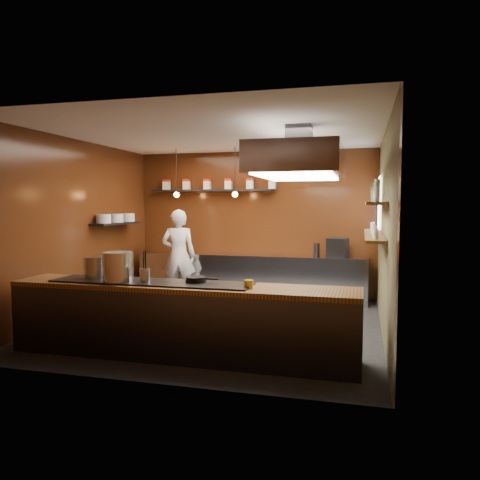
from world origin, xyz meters
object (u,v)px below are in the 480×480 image
(extractor_hood, at_px, (299,162))
(stockpot_large, at_px, (118,267))
(stockpot_small, at_px, (95,267))
(chef, at_px, (179,255))
(espresso_machine, at_px, (338,248))

(extractor_hood, relative_size, stockpot_large, 5.26)
(stockpot_large, distance_m, stockpot_small, 0.45)
(extractor_hood, bearing_deg, chef, 142.93)
(stockpot_large, relative_size, espresso_machine, 1.04)
(espresso_machine, bearing_deg, chef, -157.30)
(extractor_hood, xyz_separation_m, stockpot_large, (-2.11, -1.29, -1.38))
(extractor_hood, distance_m, espresso_machine, 2.94)
(extractor_hood, relative_size, chef, 1.10)
(extractor_hood, distance_m, stockpot_small, 3.12)
(espresso_machine, height_order, chef, chef)
(extractor_hood, height_order, stockpot_large, extractor_hood)
(extractor_hood, xyz_separation_m, stockpot_small, (-2.53, -1.13, -1.42))
(stockpot_small, height_order, chef, chef)
(chef, bearing_deg, stockpot_large, 84.93)
(chef, bearing_deg, stockpot_small, 77.68)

